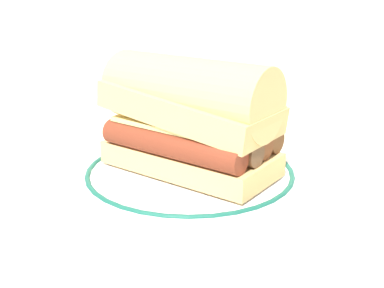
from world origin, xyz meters
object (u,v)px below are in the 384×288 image
(plate, at_px, (192,174))
(sausage_sandwich, at_px, (192,116))
(butter_knife, at_px, (158,124))
(drinking_glass, at_px, (318,108))

(plate, height_order, sausage_sandwich, sausage_sandwich)
(butter_knife, bearing_deg, plate, -64.34)
(sausage_sandwich, relative_size, butter_knife, 1.42)
(sausage_sandwich, bearing_deg, butter_knife, 140.26)
(plate, bearing_deg, drinking_glass, 53.34)
(drinking_glass, distance_m, butter_knife, 0.25)
(butter_knife, bearing_deg, sausage_sandwich, -64.34)
(plate, xyz_separation_m, drinking_glass, (0.15, 0.20, 0.04))
(drinking_glass, bearing_deg, plate, -126.66)
(drinking_glass, height_order, butter_knife, drinking_glass)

